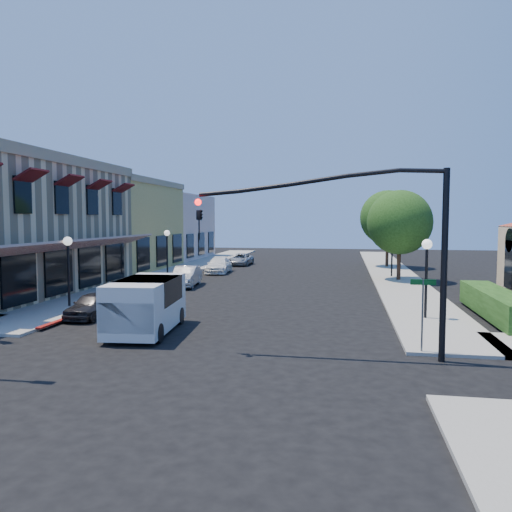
% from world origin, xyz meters
% --- Properties ---
extents(ground, '(120.00, 120.00, 0.00)m').
position_xyz_m(ground, '(0.00, 0.00, 0.00)').
color(ground, black).
rests_on(ground, ground).
extents(sidewalk_left, '(3.50, 50.00, 0.12)m').
position_xyz_m(sidewalk_left, '(-8.75, 27.00, 0.06)').
color(sidewalk_left, gray).
rests_on(sidewalk_left, ground).
extents(sidewalk_right, '(3.50, 50.00, 0.12)m').
position_xyz_m(sidewalk_right, '(8.75, 27.00, 0.06)').
color(sidewalk_right, gray).
rests_on(sidewalk_right, ground).
extents(curb_red_strip, '(0.25, 10.00, 0.06)m').
position_xyz_m(curb_red_strip, '(-6.90, 8.00, 0.00)').
color(curb_red_strip, maroon).
rests_on(curb_red_strip, ground).
extents(yellow_stucco_building, '(10.00, 12.00, 7.60)m').
position_xyz_m(yellow_stucco_building, '(-15.50, 26.00, 3.80)').
color(yellow_stucco_building, tan).
rests_on(yellow_stucco_building, ground).
extents(pink_stucco_building, '(10.00, 12.00, 7.00)m').
position_xyz_m(pink_stucco_building, '(-15.50, 38.00, 3.50)').
color(pink_stucco_building, '#CAA599').
rests_on(pink_stucco_building, ground).
extents(hedge, '(1.40, 8.00, 1.10)m').
position_xyz_m(hedge, '(11.70, 9.00, 0.00)').
color(hedge, '#1A3C11').
rests_on(hedge, ground).
extents(street_tree_a, '(4.56, 4.56, 6.48)m').
position_xyz_m(street_tree_a, '(8.80, 22.00, 4.19)').
color(street_tree_a, '#352015').
rests_on(street_tree_a, ground).
extents(street_tree_b, '(4.94, 4.94, 7.02)m').
position_xyz_m(street_tree_b, '(8.80, 32.00, 4.54)').
color(street_tree_b, '#352015').
rests_on(street_tree_b, ground).
extents(signal_mast_arm, '(8.01, 0.39, 6.00)m').
position_xyz_m(signal_mast_arm, '(5.86, 1.50, 4.09)').
color(signal_mast_arm, black).
rests_on(signal_mast_arm, ground).
extents(street_name_sign, '(0.80, 0.06, 2.50)m').
position_xyz_m(street_name_sign, '(7.50, 2.20, 1.70)').
color(street_name_sign, '#595B5E').
rests_on(street_name_sign, ground).
extents(lamppost_left_near, '(0.44, 0.44, 3.57)m').
position_xyz_m(lamppost_left_near, '(-8.50, 8.00, 2.74)').
color(lamppost_left_near, black).
rests_on(lamppost_left_near, ground).
extents(lamppost_left_far, '(0.44, 0.44, 3.57)m').
position_xyz_m(lamppost_left_far, '(-8.50, 22.00, 2.74)').
color(lamppost_left_far, black).
rests_on(lamppost_left_far, ground).
extents(lamppost_right_near, '(0.44, 0.44, 3.57)m').
position_xyz_m(lamppost_right_near, '(8.50, 8.00, 2.74)').
color(lamppost_right_near, black).
rests_on(lamppost_right_near, ground).
extents(lamppost_right_far, '(0.44, 0.44, 3.57)m').
position_xyz_m(lamppost_right_far, '(8.50, 24.00, 2.74)').
color(lamppost_right_far, black).
rests_on(lamppost_right_far, ground).
extents(white_van, '(2.46, 4.89, 2.09)m').
position_xyz_m(white_van, '(-2.65, 3.64, 1.21)').
color(white_van, silver).
rests_on(white_van, ground).
extents(parked_car_a, '(1.36, 3.34, 1.13)m').
position_xyz_m(parked_car_a, '(-6.20, 6.00, 0.57)').
color(parked_car_a, black).
rests_on(parked_car_a, ground).
extents(parked_car_b, '(1.82, 4.19, 1.34)m').
position_xyz_m(parked_car_b, '(-5.26, 16.65, 0.67)').
color(parked_car_b, '#A1A3A6').
rests_on(parked_car_b, ground).
extents(parked_car_c, '(2.02, 4.43, 1.26)m').
position_xyz_m(parked_car_c, '(-5.18, 25.00, 0.63)').
color(parked_car_c, white).
rests_on(parked_car_c, ground).
extents(parked_car_d, '(2.01, 4.08, 1.11)m').
position_xyz_m(parked_car_d, '(-4.80, 32.00, 0.56)').
color(parked_car_d, '#9A9C9F').
rests_on(parked_car_d, ground).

